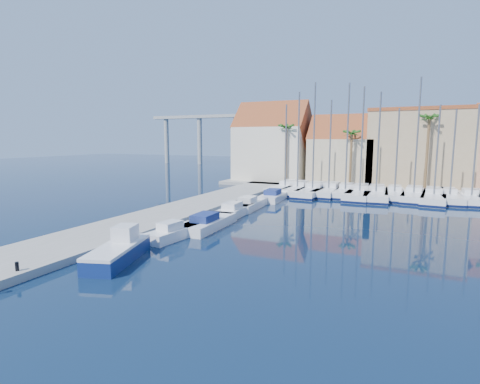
% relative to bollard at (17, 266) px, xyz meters
% --- Properties ---
extents(ground, '(260.00, 260.00, 0.00)m').
position_rel_bollard_xyz_m(ground, '(6.60, 2.33, -0.75)').
color(ground, black).
rests_on(ground, ground).
extents(quay_west, '(6.00, 77.00, 0.50)m').
position_rel_bollard_xyz_m(quay_west, '(-2.40, 15.83, -0.50)').
color(quay_west, gray).
rests_on(quay_west, ground).
extents(shore_north, '(54.00, 16.00, 0.50)m').
position_rel_bollard_xyz_m(shore_north, '(16.60, 50.33, -0.50)').
color(shore_north, gray).
rests_on(shore_north, ground).
extents(bollard, '(0.20, 0.20, 0.49)m').
position_rel_bollard_xyz_m(bollard, '(0.00, 0.00, 0.00)').
color(bollard, black).
rests_on(bollard, quay_west).
extents(fishing_boat, '(3.61, 6.14, 2.04)m').
position_rel_bollard_xyz_m(fishing_boat, '(2.73, 4.79, -0.07)').
color(fishing_boat, navy).
rests_on(fishing_boat, ground).
extents(motorboat_west_0, '(2.19, 5.39, 1.40)m').
position_rel_bollard_xyz_m(motorboat_west_0, '(2.75, 10.68, -0.24)').
color(motorboat_west_0, white).
rests_on(motorboat_west_0, ground).
extents(motorboat_west_1, '(2.48, 7.03, 1.40)m').
position_rel_bollard_xyz_m(motorboat_west_1, '(3.52, 14.56, -0.24)').
color(motorboat_west_1, white).
rests_on(motorboat_west_1, ground).
extents(motorboat_west_2, '(2.26, 6.27, 1.40)m').
position_rel_bollard_xyz_m(motorboat_west_2, '(3.13, 20.46, -0.24)').
color(motorboat_west_2, white).
rests_on(motorboat_west_2, ground).
extents(motorboat_west_3, '(2.50, 6.65, 1.40)m').
position_rel_bollard_xyz_m(motorboat_west_3, '(3.03, 24.45, -0.24)').
color(motorboat_west_3, white).
rests_on(motorboat_west_3, ground).
extents(motorboat_west_4, '(2.69, 7.22, 1.40)m').
position_rel_bollard_xyz_m(motorboat_west_4, '(3.45, 31.19, -0.24)').
color(motorboat_west_4, white).
rests_on(motorboat_west_4, ground).
extents(sailboat_0, '(3.34, 9.97, 12.26)m').
position_rel_bollard_xyz_m(sailboat_0, '(2.71, 38.52, -0.16)').
color(sailboat_0, white).
rests_on(sailboat_0, ground).
extents(sailboat_1, '(2.86, 10.05, 13.82)m').
position_rel_bollard_xyz_m(sailboat_1, '(4.52, 38.29, -0.15)').
color(sailboat_1, white).
rests_on(sailboat_1, ground).
extents(sailboat_2, '(3.44, 11.36, 14.84)m').
position_rel_bollard_xyz_m(sailboat_2, '(6.89, 37.64, -0.15)').
color(sailboat_2, white).
rests_on(sailboat_2, ground).
extents(sailboat_3, '(3.04, 10.51, 12.62)m').
position_rel_bollard_xyz_m(sailboat_3, '(8.83, 38.64, -0.17)').
color(sailboat_3, white).
rests_on(sailboat_3, ground).
extents(sailboat_4, '(2.76, 9.04, 14.63)m').
position_rel_bollard_xyz_m(sailboat_4, '(11.04, 38.28, -0.11)').
color(sailboat_4, white).
rests_on(sailboat_4, ground).
extents(sailboat_5, '(3.05, 11.18, 14.00)m').
position_rel_bollard_xyz_m(sailboat_5, '(12.98, 37.80, -0.16)').
color(sailboat_5, white).
rests_on(sailboat_5, ground).
extents(sailboat_6, '(3.72, 11.10, 13.28)m').
position_rel_bollard_xyz_m(sailboat_6, '(14.90, 37.90, -0.17)').
color(sailboat_6, white).
rests_on(sailboat_6, ground).
extents(sailboat_7, '(2.68, 8.66, 11.29)m').
position_rel_bollard_xyz_m(sailboat_7, '(17.07, 38.57, -0.16)').
color(sailboat_7, white).
rests_on(sailboat_7, ground).
extents(sailboat_8, '(3.12, 9.94, 14.89)m').
position_rel_bollard_xyz_m(sailboat_8, '(19.31, 38.74, -0.13)').
color(sailboat_8, white).
rests_on(sailboat_8, ground).
extents(sailboat_9, '(3.40, 10.39, 11.52)m').
position_rel_bollard_xyz_m(sailboat_9, '(21.54, 38.24, -0.18)').
color(sailboat_9, white).
rests_on(sailboat_9, ground).
extents(sailboat_10, '(2.93, 8.76, 11.01)m').
position_rel_bollard_xyz_m(sailboat_10, '(23.18, 38.71, -0.16)').
color(sailboat_10, white).
rests_on(sailboat_10, ground).
extents(sailboat_11, '(2.54, 8.16, 11.50)m').
position_rel_bollard_xyz_m(sailboat_11, '(25.43, 38.79, -0.14)').
color(sailboat_11, white).
rests_on(sailboat_11, ground).
extents(building_0, '(12.30, 9.00, 13.50)m').
position_rel_bollard_xyz_m(building_0, '(-3.40, 49.33, 5.78)').
color(building_0, beige).
rests_on(building_0, shore_north).
extents(building_1, '(10.30, 8.00, 11.00)m').
position_rel_bollard_xyz_m(building_1, '(8.60, 49.33, 4.55)').
color(building_1, tan).
rests_on(building_1, shore_north).
extents(building_2, '(14.20, 10.20, 11.50)m').
position_rel_bollard_xyz_m(building_2, '(19.60, 50.33, 5.51)').
color(building_2, tan).
rests_on(building_2, shore_north).
extents(palm_0, '(2.60, 2.60, 10.15)m').
position_rel_bollard_xyz_m(palm_0, '(0.60, 44.33, 8.33)').
color(palm_0, brown).
rests_on(palm_0, shore_north).
extents(palm_1, '(2.60, 2.60, 9.15)m').
position_rel_bollard_xyz_m(palm_1, '(10.60, 44.33, 7.39)').
color(palm_1, brown).
rests_on(palm_1, shore_north).
extents(palm_2, '(2.60, 2.60, 11.15)m').
position_rel_bollard_xyz_m(palm_2, '(20.60, 44.33, 9.27)').
color(palm_2, brown).
rests_on(palm_2, shore_north).
extents(viaduct, '(48.00, 2.20, 14.45)m').
position_rel_bollard_xyz_m(viaduct, '(-32.47, 84.33, 9.50)').
color(viaduct, '#9E9E99').
rests_on(viaduct, ground).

